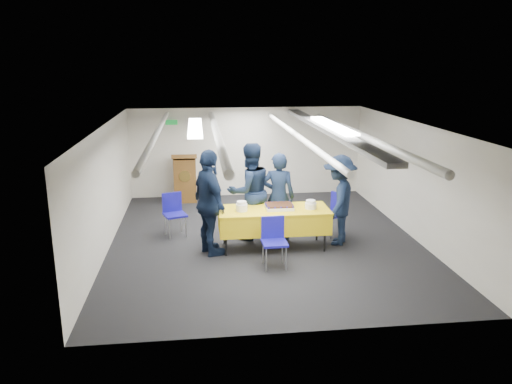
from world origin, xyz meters
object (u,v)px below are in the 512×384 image
Objects in this scene: sailor_b at (250,191)px; sailor_d at (339,200)px; serving_table at (274,220)px; chair_near at (274,237)px; podium at (185,178)px; chair_left at (174,210)px; sailor_c at (210,203)px; sailor_a at (278,196)px; chair_right at (335,210)px; sheet_cake at (279,206)px.

sailor_d is at bearing 142.84° from sailor_b.
chair_near reaches higher than serving_table.
podium is 4.60m from chair_near.
chair_left is 0.45× the size of sailor_c.
sailor_c is (-1.20, -0.17, 0.42)m from serving_table.
chair_near is at bearing 91.83° from sailor_a.
chair_right is at bearing -43.43° from podium.
podium is 4.21m from chair_right.
chair_left is 3.32m from sailor_d.
chair_near is 2.05m from chair_right.
sailor_b reaches higher than sheet_cake.
sheet_cake is 0.30× the size of sailor_d.
podium is 3.54m from sailor_a.
podium reaches higher than chair_right.
sailor_c reaches higher than sailor_b.
sailor_a is at bearing 70.69° from serving_table.
chair_right and chair_left have the same top height.
sailor_d is at bearing 4.39° from serving_table.
podium reaches higher than sheet_cake.
chair_near is at bearing -143.86° from sailor_c.
sailor_c is at bearing -57.96° from chair_left.
sailor_c is (-2.54, -0.74, 0.44)m from chair_right.
sailor_c is (-1.07, 0.68, 0.44)m from chair_near.
sheet_cake is 1.18m from sailor_d.
sailor_b is (1.33, -2.86, 0.35)m from podium.
sailor_d is at bearing 33.85° from chair_near.
sheet_cake is at bearing -62.20° from podium.
sailor_c is (-0.81, -0.78, 0.01)m from sailor_b.
sailor_c is at bearing -81.88° from podium.
sheet_cake is 0.60× the size of chair_near.
sailor_c is 1.12× the size of sailor_d.
podium is 2.52m from chair_left.
sailor_b is at bearing 122.40° from serving_table.
sailor_c is at bearing 23.69° from sailor_b.
sailor_a reaches higher than sailor_d.
podium is 3.69m from sailor_c.
sailor_d reaches higher than chair_left.
sailor_b is (-0.26, 1.46, 0.43)m from chair_near.
serving_table is 2.39× the size of chair_right.
serving_table is 2.39× the size of chair_left.
chair_right is (1.23, 0.56, -0.28)m from sheet_cake.
sailor_c reaches higher than chair_left.
podium is at bearing 117.80° from sheet_cake.
chair_right is at bearing 23.21° from serving_table.
sailor_a reaches higher than chair_right.
sailor_c reaches higher than sheet_cake.
sailor_b is (-0.56, 0.13, 0.09)m from sailor_a.
sailor_a is (1.89, -2.99, 0.26)m from podium.
chair_left is at bearing -33.15° from sailor_b.
sailor_a is at bearing -175.51° from chair_right.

